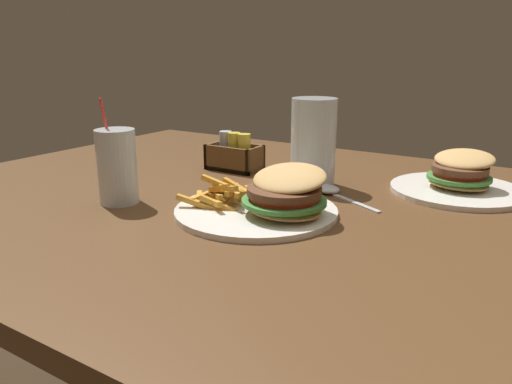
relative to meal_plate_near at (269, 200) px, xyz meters
The scene contains 7 objects.
dining_table 0.19m from the meal_plate_near, 69.78° to the left, with size 1.60×1.05×0.77m.
meal_plate_near is the anchor object (origin of this frame).
beer_glass 0.23m from the meal_plate_near, 97.22° to the left, with size 0.09×0.09×0.18m.
juice_glass 0.29m from the meal_plate_near, 163.19° to the right, with size 0.07×0.07×0.19m.
spoon 0.18m from the meal_plate_near, 80.51° to the left, with size 0.17×0.10×0.02m.
meal_plate_far 0.40m from the meal_plate_near, 53.55° to the left, with size 0.26×0.26×0.09m.
condiment_caddy 0.34m from the meal_plate_near, 134.73° to the left, with size 0.12×0.07×0.09m.
Camera 1 is at (0.38, -0.77, 1.04)m, focal length 35.00 mm.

